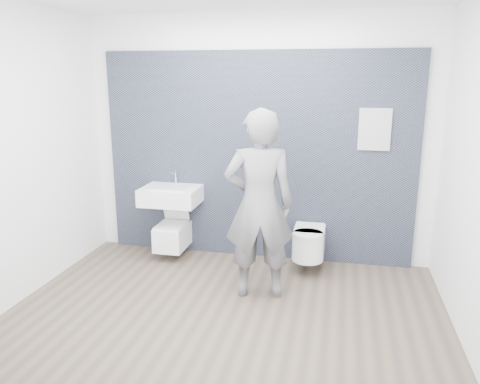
% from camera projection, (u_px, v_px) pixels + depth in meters
% --- Properties ---
extents(ground, '(4.00, 4.00, 0.00)m').
position_uv_depth(ground, '(226.00, 312.00, 4.31)').
color(ground, brown).
rests_on(ground, ground).
extents(room_shell, '(4.00, 4.00, 4.00)m').
position_uv_depth(room_shell, '(225.00, 123.00, 3.89)').
color(room_shell, white).
rests_on(room_shell, ground).
extents(tile_wall, '(3.60, 0.06, 2.40)m').
position_uv_depth(tile_wall, '(255.00, 254.00, 5.71)').
color(tile_wall, black).
rests_on(tile_wall, ground).
extents(washbasin, '(0.66, 0.50, 0.50)m').
position_uv_depth(washbasin, '(171.00, 195.00, 5.46)').
color(washbasin, white).
rests_on(washbasin, ground).
extents(toilet_square, '(0.33, 0.48, 0.64)m').
position_uv_depth(toilet_square, '(173.00, 234.00, 5.59)').
color(toilet_square, white).
rests_on(toilet_square, ground).
extents(toilet_rounded, '(0.34, 0.59, 0.32)m').
position_uv_depth(toilet_rounded, '(309.00, 243.00, 5.18)').
color(toilet_rounded, white).
rests_on(toilet_rounded, ground).
extents(info_placard, '(0.34, 0.03, 0.45)m').
position_uv_depth(info_placard, '(365.00, 265.00, 5.39)').
color(info_placard, white).
rests_on(info_placard, ground).
extents(visitor, '(0.75, 0.57, 1.84)m').
position_uv_depth(visitor, '(259.00, 205.00, 4.46)').
color(visitor, slate).
rests_on(visitor, ground).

